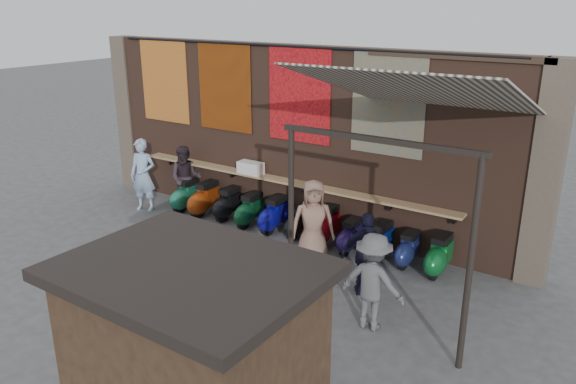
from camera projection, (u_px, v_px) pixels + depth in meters
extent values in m
plane|color=#474749|center=(217.00, 265.00, 10.87)|extent=(70.00, 70.00, 0.00)
cube|color=brown|center=(293.00, 138.00, 12.36)|extent=(10.00, 0.40, 4.00)
cube|color=#4C4238|center=(130.00, 113.00, 15.06)|extent=(0.50, 0.50, 4.00)
cube|color=#4C4238|center=(546.00, 176.00, 9.67)|extent=(0.50, 0.50, 4.00)
cube|color=#9E7A51|center=(283.00, 181.00, 12.36)|extent=(8.00, 0.32, 0.05)
cube|color=white|center=(251.00, 168.00, 12.74)|extent=(0.59, 0.29, 0.27)
cube|color=maroon|center=(165.00, 81.00, 13.73)|extent=(1.50, 0.02, 2.00)
cube|color=#BD4C0B|center=(225.00, 87.00, 12.75)|extent=(1.50, 0.02, 2.00)
cube|color=red|center=(299.00, 95.00, 11.71)|extent=(1.50, 0.02, 2.00)
cube|color=#22637D|center=(388.00, 104.00, 10.67)|extent=(1.50, 0.02, 2.00)
cylinder|color=black|center=(287.00, 46.00, 11.54)|extent=(9.50, 0.06, 0.06)
imported|color=#90ADD2|center=(143.00, 175.00, 13.48)|extent=(0.74, 0.59, 1.77)
imported|color=#2C222A|center=(186.00, 178.00, 13.56)|extent=(0.97, 0.92, 1.59)
imported|color=black|center=(367.00, 254.00, 9.59)|extent=(0.95, 0.76, 1.50)
imported|color=#58595D|center=(373.00, 282.00, 8.58)|extent=(1.03, 0.61, 1.57)
imported|color=#916C5C|center=(313.00, 223.00, 10.70)|extent=(0.99, 0.93, 1.70)
cube|color=black|center=(197.00, 381.00, 5.72)|extent=(2.23, 1.69, 2.38)
cube|color=black|center=(190.00, 271.00, 5.31)|extent=(2.49, 1.94, 0.12)
cube|color=gold|center=(247.00, 300.00, 6.21)|extent=(1.20, 0.06, 0.50)
cube|color=#473321|center=(249.00, 365.00, 6.49)|extent=(1.82, 0.14, 0.06)
cube|color=beige|center=(421.00, 91.00, 8.62)|extent=(3.20, 3.28, 0.97)
cube|color=#33261C|center=(455.00, 56.00, 9.75)|extent=(3.30, 0.08, 0.12)
cube|color=black|center=(378.00, 140.00, 7.59)|extent=(3.00, 0.08, 0.08)
cylinder|color=black|center=(291.00, 223.00, 8.81)|extent=(0.09, 0.09, 3.10)
cylinder|color=black|center=(470.00, 267.00, 7.36)|extent=(0.09, 0.09, 3.10)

